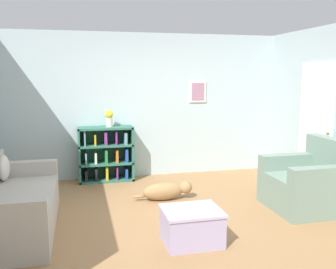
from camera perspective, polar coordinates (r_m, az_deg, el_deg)
The scene contains 8 objects.
ground_plane at distance 5.01m, azimuth 1.09°, elevation -12.65°, with size 14.00×14.00×0.00m, color #997047.
wall_back at distance 6.88m, azimuth -3.57°, elevation 4.41°, with size 5.60×0.13×2.60m.
couch at distance 4.90m, azimuth -22.73°, elevation -10.03°, with size 0.88×1.91×0.83m.
bookshelf at distance 6.69m, azimuth -9.40°, elevation -3.02°, with size 0.95×0.36×0.96m.
recliner_chair at distance 5.62m, azimuth 20.67°, elevation -7.05°, with size 0.97×0.98×0.98m.
coffee_table at distance 4.28m, azimuth 3.58°, elevation -13.58°, with size 0.64×0.54×0.39m.
dog at distance 5.67m, azimuth -0.25°, elevation -8.58°, with size 0.91×0.24×0.27m.
vase at distance 6.57m, azimuth -8.95°, elevation 2.59°, with size 0.15×0.15×0.29m.
Camera 1 is at (-1.17, -4.51, 1.85)m, focal length 40.00 mm.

